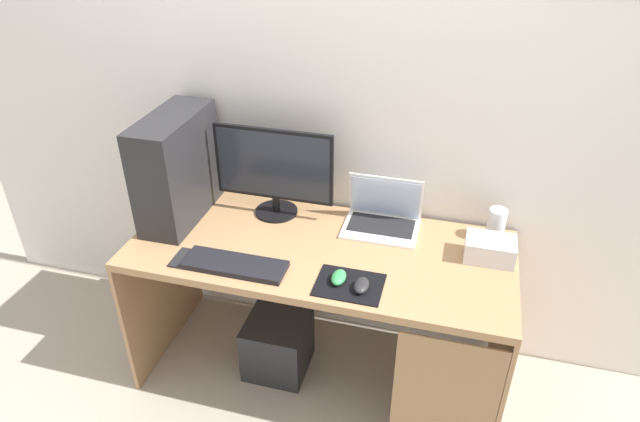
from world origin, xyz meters
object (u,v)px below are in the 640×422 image
at_px(laptop, 382,217).
at_px(speaker, 496,224).
at_px(subwoofer, 278,344).
at_px(monitor, 274,171).
at_px(cell_phone, 183,258).
at_px(keyboard, 235,265).
at_px(mouse_left, 339,277).
at_px(pc_tower, 177,168).
at_px(projector, 490,249).
at_px(mouse_right, 361,285).

distance_m(laptop, speaker, 0.49).
relative_size(speaker, subwoofer, 0.50).
bearing_deg(monitor, cell_phone, -119.83).
distance_m(monitor, keyboard, 0.48).
bearing_deg(keyboard, mouse_left, 2.69).
bearing_deg(pc_tower, cell_phone, -63.63).
height_order(laptop, speaker, laptop).
relative_size(speaker, mouse_left, 1.49).
bearing_deg(mouse_left, cell_phone, -177.77).
height_order(laptop, keyboard, laptop).
distance_m(pc_tower, monitor, 0.43).
bearing_deg(keyboard, monitor, 86.85).
bearing_deg(projector, pc_tower, -179.30).
relative_size(mouse_right, cell_phone, 0.74).
height_order(projector, cell_phone, projector).
height_order(monitor, speaker, monitor).
distance_m(speaker, keyboard, 1.12).
relative_size(speaker, mouse_right, 1.49).
xyz_separation_m(pc_tower, projector, (1.37, 0.02, -0.20)).
xyz_separation_m(monitor, mouse_left, (0.40, -0.42, -0.20)).
distance_m(laptop, projector, 0.48).
distance_m(projector, subwoofer, 1.11).
xyz_separation_m(pc_tower, laptop, (0.91, 0.14, -0.20)).
xyz_separation_m(keyboard, subwoofer, (0.09, 0.19, -0.60)).
distance_m(pc_tower, mouse_left, 0.89).
bearing_deg(monitor, laptop, 2.57).
xyz_separation_m(laptop, mouse_right, (0.00, -0.46, -0.02)).
height_order(keyboard, mouse_left, mouse_left).
distance_m(monitor, subwoofer, 0.85).
xyz_separation_m(projector, cell_phone, (-1.21, -0.34, -0.04)).
xyz_separation_m(laptop, speaker, (0.49, 0.03, 0.03)).
xyz_separation_m(pc_tower, keyboard, (0.39, -0.31, -0.23)).
bearing_deg(projector, mouse_left, -150.95).
height_order(keyboard, subwoofer, keyboard).
xyz_separation_m(speaker, mouse_right, (-0.48, -0.50, -0.05)).
bearing_deg(monitor, speaker, 3.23).
bearing_deg(cell_phone, monitor, 60.17).
relative_size(monitor, cell_phone, 4.20).
bearing_deg(mouse_left, subwoofer, 152.42).
relative_size(pc_tower, mouse_right, 5.06).
height_order(monitor, laptop, monitor).
height_order(monitor, subwoofer, monitor).
distance_m(projector, keyboard, 1.04).
distance_m(monitor, cell_phone, 0.55).
bearing_deg(speaker, monitor, -176.77).
bearing_deg(pc_tower, speaker, 7.24).
bearing_deg(laptop, projector, -15.21).
relative_size(mouse_left, subwoofer, 0.33).
distance_m(mouse_left, subwoofer, 0.72).
bearing_deg(cell_phone, subwoofer, 32.11).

